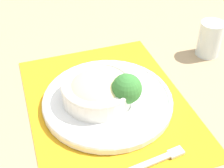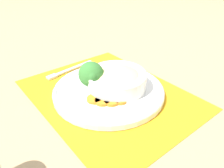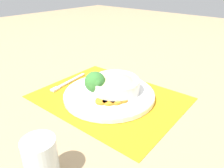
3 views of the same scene
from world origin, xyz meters
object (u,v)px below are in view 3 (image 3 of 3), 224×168
Objects in this scene: bowl at (115,84)px; broccoli_floret at (95,82)px; fork at (66,84)px; water_glass at (42,163)px.

bowl is 0.07m from broccoli_floret.
fork is (0.20, 0.06, -0.04)m from bowl.
broccoli_floret reaches higher than fork.
broccoli_floret reaches higher than bowl.
bowl is at bearing -171.88° from fork.
fork is at bearing -0.03° from broccoli_floret.
fork is (0.32, -0.31, -0.04)m from water_glass.
water_glass reaches higher than fork.
broccoli_floret is at bearing -63.08° from water_glass.
bowl is at bearing -121.79° from broccoli_floret.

